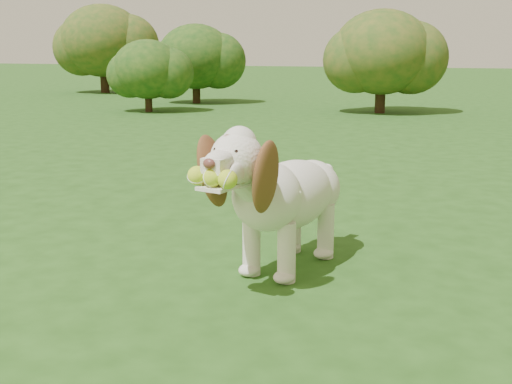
% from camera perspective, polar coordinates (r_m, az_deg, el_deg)
% --- Properties ---
extents(ground, '(80.00, 80.00, 0.00)m').
position_cam_1_polar(ground, '(3.33, 4.53, -8.19)').
color(ground, '#204614').
rests_on(ground, ground).
extents(dog, '(0.58, 1.28, 0.83)m').
position_cam_1_polar(dog, '(3.40, 2.27, 0.05)').
color(dog, silver).
rests_on(dog, ground).
extents(shrub_a, '(1.31, 1.31, 1.36)m').
position_cam_1_polar(shrub_a, '(12.53, -9.63, 10.70)').
color(shrub_a, '#382314').
rests_on(shrub_a, ground).
extents(shrub_b, '(1.84, 1.84, 1.90)m').
position_cam_1_polar(shrub_b, '(12.33, 11.15, 12.09)').
color(shrub_b, '#382314').
rests_on(shrub_b, ground).
extents(shrub_g, '(2.28, 2.28, 2.36)m').
position_cam_1_polar(shrub_g, '(18.30, -13.47, 12.93)').
color(shrub_g, '#382314').
rests_on(shrub_g, ground).
extents(shrub_e, '(1.66, 1.66, 1.72)m').
position_cam_1_polar(shrub_e, '(14.41, -5.38, 11.89)').
color(shrub_e, '#382314').
rests_on(shrub_e, ground).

